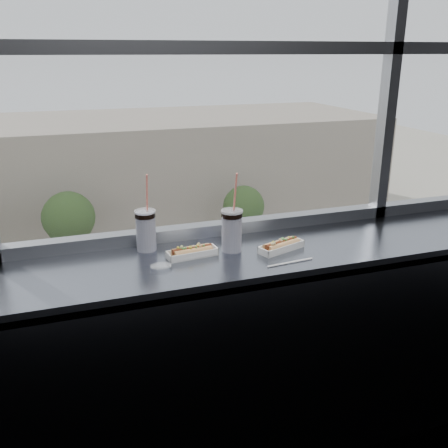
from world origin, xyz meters
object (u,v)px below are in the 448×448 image
object	(u,v)px
hotdog_tray_right	(281,246)
car_far_b	(117,274)
soda_cup_right	(232,228)
wrapper	(161,266)
car_near_d	(235,334)
car_near_c	(51,364)
car_far_c	(280,250)
tree_center	(69,218)
car_near_e	(371,309)
pedestrian_c	(166,247)
hotdog_tray_left	(192,252)
soda_cup_left	(146,228)
loose_straw	(290,262)
tree_right	(244,206)

from	to	relation	value
hotdog_tray_right	car_far_b	distance (m)	26.75
hotdog_tray_right	soda_cup_right	world-z (taller)	soda_cup_right
car_far_b	soda_cup_right	bearing A→B (deg)	169.68
wrapper	car_far_b	distance (m)	26.81
car_near_d	car_near_c	world-z (taller)	car_near_c
car_far_c	car_far_b	distance (m)	10.12
tree_center	car_near_e	bearing A→B (deg)	-41.57
car_near_e	pedestrian_c	size ratio (longest dim) A/B	2.46
car_far_c	car_far_b	world-z (taller)	car_far_c
car_near_d	hotdog_tray_right	bearing A→B (deg)	153.20
car_far_c	car_near_c	bearing A→B (deg)	115.63
car_far_b	tree_center	size ratio (longest dim) A/B	1.19
hotdog_tray_right	car_far_c	bearing A→B (deg)	45.22
pedestrian_c	hotdog_tray_left	bearing A→B (deg)	78.68
soda_cup_left	car_near_d	size ratio (longest dim) A/B	0.07
soda_cup_left	soda_cup_right	xyz separation A→B (m)	(0.38, -0.14, 0.00)
car_near_d	car_near_e	size ratio (longest dim) A/B	0.99
hotdog_tray_right	soda_cup_left	distance (m)	0.64
soda_cup_right	loose_straw	distance (m)	0.32
car_near_d	pedestrian_c	distance (m)	10.87
car_near_e	hotdog_tray_left	bearing A→B (deg)	148.04
soda_cup_left	tree_center	xyz separation A→B (m)	(-0.07, 28.10, -8.80)
hotdog_tray_right	tree_center	distance (m)	29.63
car_far_c	pedestrian_c	size ratio (longest dim) A/B	2.92
car_near_e	tree_center	bearing A→B (deg)	55.74
car_near_e	tree_right	distance (m)	12.35
hotdog_tray_right	car_near_d	xyz separation A→B (m)	(5.76, 16.31, -11.12)
loose_straw	car_near_e	size ratio (longest dim) A/B	0.04
hotdog_tray_left	car_near_e	size ratio (longest dim) A/B	0.04
soda_cup_left	car_near_d	xyz separation A→B (m)	(6.35, 16.10, -11.21)
soda_cup_left	pedestrian_c	world-z (taller)	soda_cup_left
pedestrian_c	tree_right	bearing A→B (deg)	-168.60
hotdog_tray_right	car_far_b	size ratio (longest dim) A/B	0.04
tree_right	wrapper	bearing A→B (deg)	-111.79
pedestrian_c	car_far_b	bearing A→B (deg)	39.50
car_near_d	car_far_b	world-z (taller)	car_far_b
wrapper	soda_cup_right	bearing A→B (deg)	15.05
car_far_c	car_near_e	world-z (taller)	car_far_c
car_near_c	car_far_b	bearing A→B (deg)	-21.34
wrapper	car_near_d	bearing A→B (deg)	68.80
soda_cup_left	wrapper	distance (m)	0.25
soda_cup_right	wrapper	world-z (taller)	soda_cup_right
car_near_d	tree_center	size ratio (longest dim) A/B	1.12
pedestrian_c	car_near_c	bearing A→B (deg)	56.99
car_near_c	car_near_e	distance (m)	14.91
soda_cup_right	car_near_d	size ratio (longest dim) A/B	0.07
soda_cup_right	car_near_e	size ratio (longest dim) A/B	0.07
wrapper	car_near_d	world-z (taller)	wrapper
hotdog_tray_right	car_near_d	world-z (taller)	hotdog_tray_right
car_near_d	car_far_c	world-z (taller)	car_far_c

